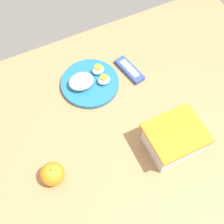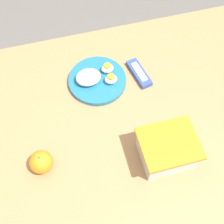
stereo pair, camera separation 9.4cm
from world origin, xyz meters
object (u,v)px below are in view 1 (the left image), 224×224
orange_fruit (52,174)px  rice_plate (89,82)px  candy_bar (129,70)px  food_container (174,140)px

orange_fruit → rice_plate: size_ratio=0.35×
candy_bar → food_container: bearing=87.2°
rice_plate → candy_bar: 0.15m
orange_fruit → food_container: bearing=170.4°
food_container → orange_fruit: (0.37, -0.06, -0.01)m
rice_plate → candy_bar: rice_plate is taller
rice_plate → orange_fruit: bearing=48.8°
rice_plate → food_container: bearing=113.2°
food_container → orange_fruit: size_ratio=2.37×
food_container → candy_bar: bearing=-92.8°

